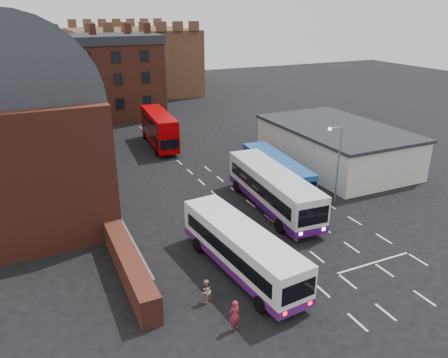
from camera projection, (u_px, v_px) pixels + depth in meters
name	position (u px, v px, depth m)	size (l,w,h in m)	color
ground	(286.00, 258.00, 29.73)	(180.00, 180.00, 0.00)	black
railway_station	(13.00, 108.00, 38.55)	(12.00, 28.00, 16.00)	#602B1E
forecourt_wall	(130.00, 267.00, 27.09)	(1.20, 10.00, 1.80)	#602B1E
cream_building	(335.00, 145.00, 46.62)	(10.40, 16.40, 4.25)	beige
brick_terrace	(84.00, 83.00, 64.14)	(22.00, 10.00, 11.00)	brown
castle_keep	(131.00, 61.00, 85.52)	(22.00, 22.00, 12.00)	brown
bus_white_outbound	(241.00, 247.00, 27.58)	(3.65, 11.40, 3.06)	white
bus_white_inbound	(273.00, 187.00, 36.23)	(3.69, 12.48, 3.36)	silver
bus_blue	(276.00, 170.00, 40.86)	(3.36, 10.79, 2.90)	#184899
bus_red_double	(159.00, 129.00, 52.73)	(3.23, 10.55, 4.16)	#AA0002
street_lamp	(336.00, 158.00, 36.30)	(1.42, 0.31, 6.96)	slate
pedestrian_red	(234.00, 315.00, 22.84)	(0.66, 0.43, 1.80)	maroon
pedestrian_beige	(206.00, 291.00, 25.04)	(0.71, 0.56, 1.47)	tan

